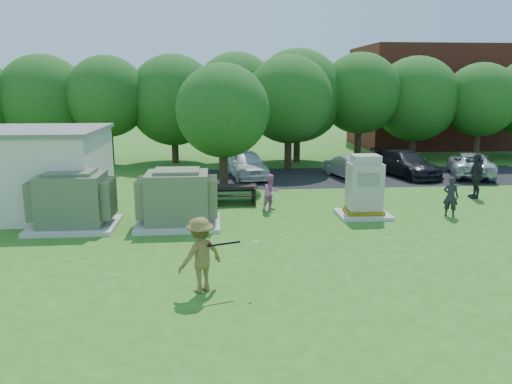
{
  "coord_description": "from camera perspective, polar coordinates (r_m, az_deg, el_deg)",
  "views": [
    {
      "loc": [
        -1.45,
        -13.22,
        5.05
      ],
      "look_at": [
        0.0,
        4.0,
        1.3
      ],
      "focal_mm": 35.0,
      "sensor_mm": 36.0,
      "label": 1
    }
  ],
  "objects": [
    {
      "name": "transformer_right",
      "position": [
        18.23,
        -8.94,
        -0.84
      ],
      "size": [
        3.0,
        2.4,
        2.07
      ],
      "color": "beige",
      "rests_on": "ground"
    },
    {
      "name": "batter",
      "position": [
        12.41,
        -6.37,
        -7.15
      ],
      "size": [
        1.4,
        1.29,
        1.89
      ],
      "primitive_type": "imported",
      "rotation": [
        0.0,
        0.0,
        3.77
      ],
      "color": "brown",
      "rests_on": "ground"
    },
    {
      "name": "batting_equipment",
      "position": [
        12.22,
        -3.49,
        -5.92
      ],
      "size": [
        1.38,
        0.33,
        0.1
      ],
      "color": "black",
      "rests_on": "ground"
    },
    {
      "name": "parking_strip",
      "position": [
        28.47,
        12.53,
        1.74
      ],
      "size": [
        20.0,
        6.0,
        0.01
      ],
      "primitive_type": "cube",
      "color": "#232326",
      "rests_on": "ground"
    },
    {
      "name": "person_at_picnic",
      "position": [
        20.15,
        1.72,
        -0.06
      ],
      "size": [
        0.92,
        0.87,
        1.51
      ],
      "primitive_type": "imported",
      "rotation": [
        0.0,
        0.0,
        0.54
      ],
      "color": "#CF6D9D",
      "rests_on": "ground"
    },
    {
      "name": "generator_cabinet",
      "position": [
        19.68,
        12.27,
        0.25
      ],
      "size": [
        1.98,
        1.62,
        2.41
      ],
      "color": "beige",
      "rests_on": "ground"
    },
    {
      "name": "car_silver_a",
      "position": [
        27.78,
        10.51,
        2.9
      ],
      "size": [
        2.22,
        4.08,
        1.28
      ],
      "primitive_type": "imported",
      "rotation": [
        0.0,
        0.0,
        3.38
      ],
      "color": "silver",
      "rests_on": "ground"
    },
    {
      "name": "car_dark",
      "position": [
        29.04,
        16.73,
        3.11
      ],
      "size": [
        3.15,
        5.17,
        1.4
      ],
      "primitive_type": "imported",
      "rotation": [
        0.0,
        0.0,
        0.26
      ],
      "color": "black",
      "rests_on": "ground"
    },
    {
      "name": "car_white",
      "position": [
        27.37,
        -1.05,
        3.2
      ],
      "size": [
        2.41,
        4.61,
        1.5
      ],
      "primitive_type": "imported",
      "rotation": [
        0.0,
        0.0,
        0.15
      ],
      "color": "white",
      "rests_on": "ground"
    },
    {
      "name": "transformer_left",
      "position": [
        18.87,
        -20.22,
        -1.01
      ],
      "size": [
        3.0,
        2.4,
        2.07
      ],
      "color": "beige",
      "rests_on": "ground"
    },
    {
      "name": "car_silver_b",
      "position": [
        30.28,
        23.3,
        2.91
      ],
      "size": [
        3.79,
        5.25,
        1.33
      ],
      "primitive_type": "imported",
      "rotation": [
        0.0,
        0.0,
        2.77
      ],
      "color": "silver",
      "rests_on": "ground"
    },
    {
      "name": "ground",
      "position": [
        14.22,
        1.37,
        -8.55
      ],
      "size": [
        120.0,
        120.0,
        0.0
      ],
      "primitive_type": "plane",
      "color": "#2D6619",
      "rests_on": "ground"
    },
    {
      "name": "person_by_generator",
      "position": [
        20.71,
        21.37,
        -0.49
      ],
      "size": [
        0.68,
        0.65,
        1.57
      ],
      "primitive_type": "imported",
      "rotation": [
        0.0,
        0.0,
        2.47
      ],
      "color": "black",
      "rests_on": "ground"
    },
    {
      "name": "person_walking_right",
      "position": [
        24.47,
        23.85,
        1.71
      ],
      "size": [
        0.6,
        1.23,
        2.03
      ],
      "primitive_type": "imported",
      "rotation": [
        0.0,
        0.0,
        4.62
      ],
      "color": "#27262C",
      "rests_on": "ground"
    },
    {
      "name": "tree_row",
      "position": [
        31.89,
        0.95,
        10.63
      ],
      "size": [
        41.3,
        13.3,
        7.3
      ],
      "color": "#47301E",
      "rests_on": "ground"
    },
    {
      "name": "brick_building",
      "position": [
        44.69,
        21.32,
        10.08
      ],
      "size": [
        15.0,
        8.0,
        8.0
      ],
      "primitive_type": "cube",
      "color": "maroon",
      "rests_on": "ground"
    },
    {
      "name": "picnic_table",
      "position": [
        21.5,
        -2.38,
        -0.01
      ],
      "size": [
        1.84,
        1.38,
        0.79
      ],
      "color": "black",
      "rests_on": "ground"
    }
  ]
}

